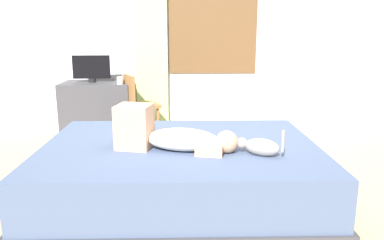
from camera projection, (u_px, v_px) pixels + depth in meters
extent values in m
plane|color=tan|center=(197.00, 203.00, 3.15)|extent=(16.00, 16.00, 0.00)
cube|color=silver|center=(190.00, 27.00, 5.23)|extent=(6.40, 0.12, 2.90)
cube|color=brown|center=(213.00, 25.00, 5.16)|extent=(1.20, 0.02, 1.32)
cube|color=white|center=(213.00, 25.00, 5.16)|extent=(1.12, 0.02, 1.24)
cube|color=#38383D|center=(181.00, 194.00, 3.17)|extent=(2.26, 1.67, 0.14)
cube|color=#425170|center=(180.00, 165.00, 3.12)|extent=(2.20, 1.62, 0.37)
ellipsoid|color=silver|center=(182.00, 139.00, 2.89)|extent=(0.60, 0.37, 0.17)
sphere|color=tan|center=(227.00, 142.00, 2.83)|extent=(0.17, 0.17, 0.17)
cube|color=tan|center=(134.00, 126.00, 2.94)|extent=(0.30, 0.29, 0.34)
cube|color=tan|center=(211.00, 147.00, 2.86)|extent=(0.25, 0.32, 0.08)
ellipsoid|color=gray|center=(262.00, 147.00, 2.77)|extent=(0.28, 0.22, 0.13)
sphere|color=gray|center=(242.00, 143.00, 2.83)|extent=(0.08, 0.08, 0.08)
cylinder|color=gray|center=(283.00, 141.00, 2.69)|extent=(0.03, 0.03, 0.16)
cube|color=#38383D|center=(98.00, 110.00, 5.06)|extent=(0.90, 0.56, 0.74)
cylinder|color=black|center=(92.00, 80.00, 4.97)|extent=(0.10, 0.10, 0.05)
cube|color=black|center=(91.00, 67.00, 4.93)|extent=(0.48, 0.06, 0.30)
cylinder|color=white|center=(120.00, 81.00, 4.79)|extent=(0.08, 0.08, 0.09)
cylinder|color=brown|center=(150.00, 120.00, 5.14)|extent=(0.04, 0.04, 0.44)
cylinder|color=brown|center=(158.00, 125.00, 4.88)|extent=(0.04, 0.04, 0.44)
cylinder|color=brown|center=(129.00, 122.00, 5.02)|extent=(0.04, 0.04, 0.44)
cylinder|color=brown|center=(136.00, 127.00, 4.75)|extent=(0.04, 0.04, 0.44)
cube|color=brown|center=(143.00, 105.00, 4.89)|extent=(0.50, 0.50, 0.04)
cube|color=brown|center=(129.00, 90.00, 4.77)|extent=(0.19, 0.36, 0.38)
cube|color=#ADCC75|center=(151.00, 39.00, 5.14)|extent=(0.44, 0.06, 2.57)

